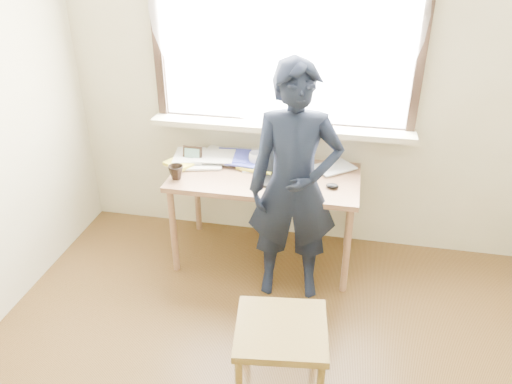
% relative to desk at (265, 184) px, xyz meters
% --- Properties ---
extents(room_shell, '(3.52, 4.02, 2.61)m').
position_rel_desk_xyz_m(room_shell, '(0.23, -1.43, 1.03)').
color(room_shell, beige).
rests_on(room_shell, ground).
extents(desk, '(1.27, 0.63, 0.68)m').
position_rel_desk_xyz_m(desk, '(0.00, 0.00, 0.00)').
color(desk, '#876143').
rests_on(desk, ground).
extents(laptop, '(0.31, 0.26, 0.21)m').
position_rel_desk_xyz_m(laptop, '(0.13, -0.04, 0.12)').
color(laptop, black).
rests_on(laptop, desk).
extents(mug_white, '(0.16, 0.16, 0.10)m').
position_rel_desk_xyz_m(mug_white, '(-0.08, 0.14, 0.12)').
color(mug_white, white).
rests_on(mug_white, desk).
extents(mug_dark, '(0.12, 0.12, 0.09)m').
position_rel_desk_xyz_m(mug_dark, '(-0.57, -0.17, 0.12)').
color(mug_dark, black).
rests_on(mug_dark, desk).
extents(mouse, '(0.08, 0.06, 0.03)m').
position_rel_desk_xyz_m(mouse, '(0.46, -0.10, 0.09)').
color(mouse, black).
rests_on(mouse, desk).
extents(desk_clutter, '(0.89, 0.59, 0.05)m').
position_rel_desk_xyz_m(desk_clutter, '(-0.42, 0.14, 0.10)').
color(desk_clutter, gold).
rests_on(desk_clutter, desk).
extents(book_a, '(0.23, 0.30, 0.03)m').
position_rel_desk_xyz_m(book_a, '(-0.36, 0.21, 0.08)').
color(book_a, white).
rests_on(book_a, desk).
extents(book_b, '(0.33, 0.32, 0.02)m').
position_rel_desk_xyz_m(book_b, '(0.39, 0.26, 0.08)').
color(book_b, white).
rests_on(book_b, desk).
extents(picture_frame, '(0.14, 0.02, 0.11)m').
position_rel_desk_xyz_m(picture_frame, '(-0.55, 0.10, 0.13)').
color(picture_frame, black).
rests_on(picture_frame, desk).
extents(work_chair, '(0.50, 0.48, 0.46)m').
position_rel_desk_xyz_m(work_chair, '(0.30, -1.17, -0.22)').
color(work_chair, olive).
rests_on(work_chair, ground).
extents(person, '(0.61, 0.45, 1.55)m').
position_rel_desk_xyz_m(person, '(0.24, -0.31, 0.17)').
color(person, black).
rests_on(person, ground).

